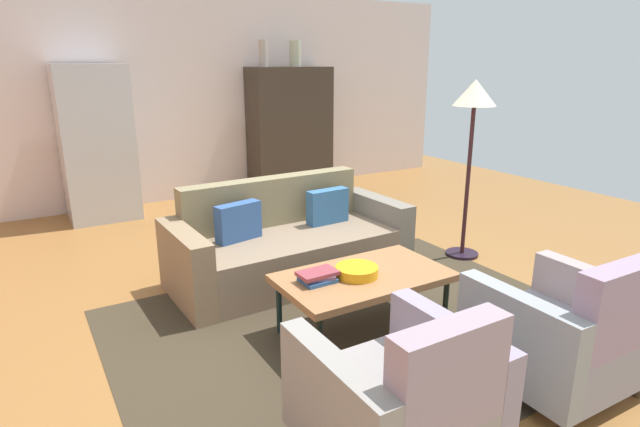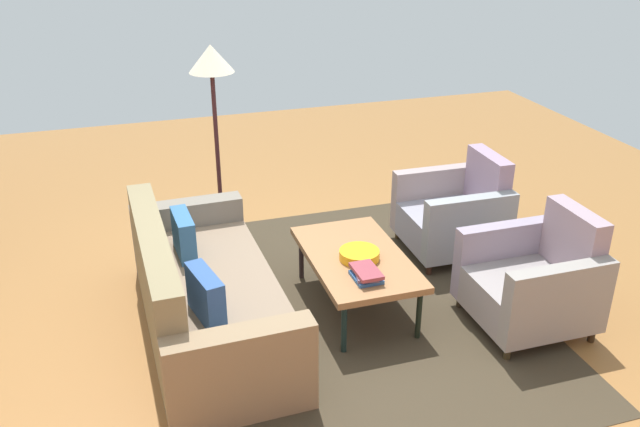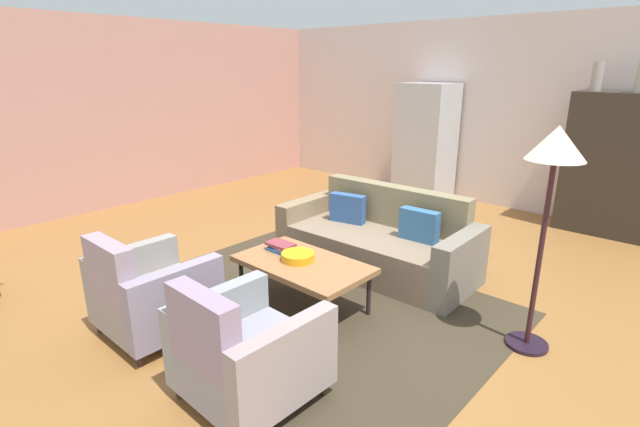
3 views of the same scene
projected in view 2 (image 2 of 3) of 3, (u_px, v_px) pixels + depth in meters
name	position (u px, v px, depth m)	size (l,w,h in m)	color
ground_plane	(267.00, 320.00, 5.03)	(10.67, 10.67, 0.00)	olive
area_rug	(349.00, 306.00, 5.21)	(3.40, 2.60, 0.01)	#3B3122
couch	(199.00, 298.00, 4.78)	(2.13, 0.96, 0.86)	#816C57
coffee_table	(356.00, 260.00, 5.05)	(1.20, 0.70, 0.44)	black
armchair_left	(536.00, 282.00, 4.87)	(0.80, 0.80, 0.88)	#322C19
armchair_right	(457.00, 215.00, 5.91)	(0.81, 0.81, 0.88)	black
fruit_bowl	(359.00, 255.00, 4.97)	(0.30, 0.30, 0.07)	orange
book_stack	(366.00, 274.00, 4.71)	(0.27, 0.19, 0.08)	#2A5694
floor_lamp	(212.00, 76.00, 5.92)	(0.40, 0.40, 1.72)	black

